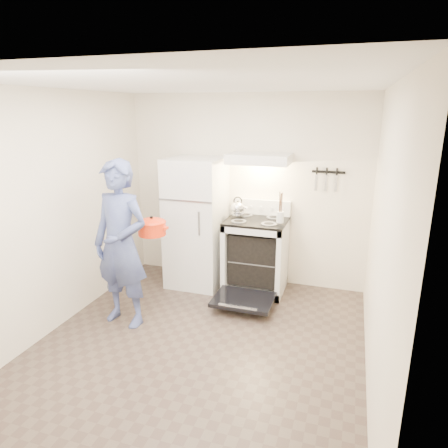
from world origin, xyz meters
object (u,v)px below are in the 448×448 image
at_px(refrigerator, 196,222).
at_px(tea_kettle, 238,207).
at_px(dutch_oven, 152,228).
at_px(stove_body, 256,256).
at_px(person, 121,245).

relative_size(refrigerator, tea_kettle, 6.41).
bearing_deg(dutch_oven, stove_body, 43.93).
height_order(refrigerator, person, person).
distance_m(refrigerator, stove_body, 0.90).
bearing_deg(dutch_oven, refrigerator, 79.75).
bearing_deg(stove_body, person, -133.13).
height_order(refrigerator, tea_kettle, refrigerator).
bearing_deg(tea_kettle, dutch_oven, -125.24).
height_order(person, dutch_oven, person).
xyz_separation_m(stove_body, tea_kettle, (-0.27, 0.06, 0.62)).
height_order(tea_kettle, person, person).
xyz_separation_m(tea_kettle, dutch_oven, (-0.71, -1.00, -0.07)).
distance_m(stove_body, dutch_oven, 1.46).
bearing_deg(dutch_oven, person, -122.60).
xyz_separation_m(tea_kettle, person, (-0.91, -1.32, -0.18)).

